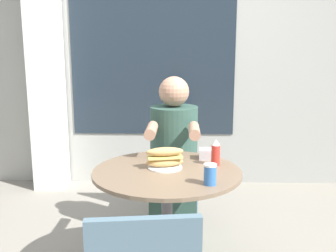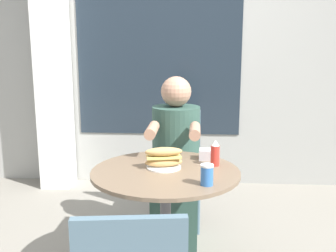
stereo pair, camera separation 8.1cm
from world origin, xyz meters
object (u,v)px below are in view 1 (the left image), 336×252
(diner_chair, at_px, (174,156))
(condiment_bottle, at_px, (216,153))
(cafe_table, at_px, (167,202))
(sandwich_on_plate, at_px, (165,159))
(seated_diner, at_px, (174,171))
(drink_cup, at_px, (210,174))

(diner_chair, bearing_deg, condiment_bottle, 106.85)
(cafe_table, xyz_separation_m, sandwich_on_plate, (-0.01, 0.04, 0.24))
(condiment_bottle, bearing_deg, cafe_table, -158.94)
(cafe_table, relative_size, diner_chair, 0.93)
(cafe_table, height_order, seated_diner, seated_diner)
(sandwich_on_plate, bearing_deg, drink_cup, -48.61)
(cafe_table, relative_size, seated_diner, 0.69)
(cafe_table, height_order, sandwich_on_plate, sandwich_on_plate)
(sandwich_on_plate, height_order, condiment_bottle, condiment_bottle)
(sandwich_on_plate, distance_m, condiment_bottle, 0.29)
(cafe_table, distance_m, drink_cup, 0.38)
(seated_diner, bearing_deg, cafe_table, 87.74)
(seated_diner, bearing_deg, condiment_bottle, 117.41)
(condiment_bottle, bearing_deg, seated_diner, 116.84)
(drink_cup, bearing_deg, sandwich_on_plate, 131.39)
(diner_chair, relative_size, sandwich_on_plate, 4.04)
(seated_diner, distance_m, condiment_bottle, 0.60)
(diner_chair, relative_size, seated_diner, 0.75)
(seated_diner, relative_size, drink_cup, 11.28)
(drink_cup, distance_m, condiment_bottle, 0.32)
(sandwich_on_plate, bearing_deg, diner_chair, 87.27)
(sandwich_on_plate, relative_size, drink_cup, 2.09)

